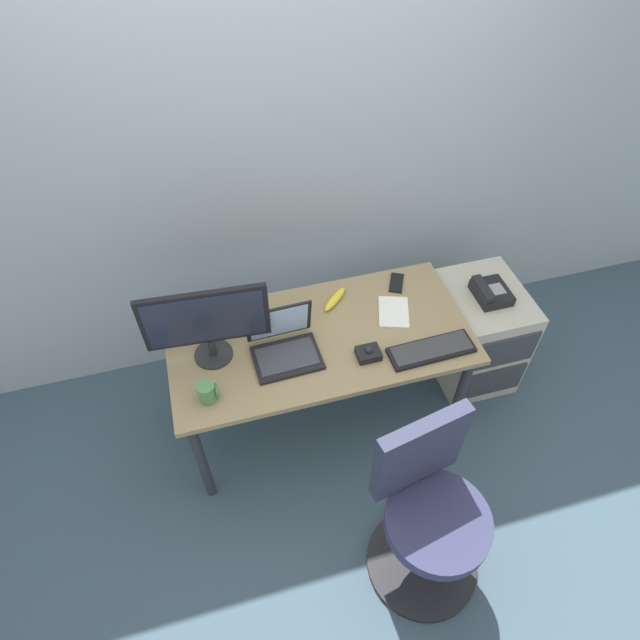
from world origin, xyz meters
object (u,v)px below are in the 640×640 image
file_cabinet (476,333)px  monitor_main (206,322)px  desk_phone (490,292)px  laptop (284,345)px  banana (335,299)px  office_chair (428,514)px  trackball_mouse (368,353)px  keyboard (431,350)px  coffee_mug (208,392)px  paper_notepad (394,312)px  cell_phone (396,283)px

file_cabinet → monitor_main: 1.60m
desk_phone → laptop: size_ratio=0.63×
laptop → banana: bearing=37.9°
office_chair → file_cabinet: bearing=52.6°
monitor_main → trackball_mouse: 0.75m
laptop → keyboard: bearing=-15.3°
desk_phone → banana: 0.83m
office_chair → trackball_mouse: 0.74m
file_cabinet → office_chair: 1.21m
file_cabinet → trackball_mouse: (-0.78, -0.27, 0.41)m
trackball_mouse → keyboard: bearing=-10.2°
laptop → trackball_mouse: 0.39m
keyboard → coffee_mug: coffee_mug is taller
desk_phone → office_chair: 1.21m
keyboard → coffee_mug: bearing=179.2°
desk_phone → keyboard: size_ratio=0.48×
office_chair → paper_notepad: (0.17, 0.91, 0.26)m
paper_notepad → cell_phone: paper_notepad is taller
office_chair → desk_phone: bearing=52.4°
banana → keyboard: bearing=-51.6°
desk_phone → trackball_mouse: (-0.77, -0.26, 0.05)m
desk_phone → office_chair: (-0.73, -0.94, -0.23)m
office_chair → laptop: (-0.42, 0.82, 0.31)m
keyboard → cell_phone: size_ratio=2.91×
keyboard → paper_notepad: keyboard is taller
laptop → paper_notepad: (0.58, 0.10, -0.05)m
monitor_main → laptop: bearing=-12.1°
laptop → banana: size_ratio=1.68×
desk_phone → keyboard: bearing=-147.2°
desk_phone → trackball_mouse: trackball_mouse is taller
keyboard → laptop: (-0.67, 0.18, 0.04)m
laptop → paper_notepad: 0.59m
desk_phone → office_chair: bearing=-127.6°
desk_phone → file_cabinet: bearing=63.2°
keyboard → banana: bearing=128.4°
desk_phone → office_chair: office_chair is taller
desk_phone → banana: banana is taller
cell_phone → banana: size_ratio=0.75×
monitor_main → cell_phone: monitor_main is taller
office_chair → cell_phone: office_chair is taller
laptop → cell_phone: laptop is taller
desk_phone → monitor_main: 1.49m
paper_notepad → cell_phone: bearing=65.2°
file_cabinet → paper_notepad: bearing=-175.6°
office_chair → trackball_mouse: size_ratio=8.79×
monitor_main → desk_phone: bearing=2.2°
keyboard → desk_phone: bearing=32.8°
laptop → paper_notepad: laptop is taller
keyboard → banana: (-0.34, 0.43, 0.01)m
cell_phone → keyboard: bearing=-64.7°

